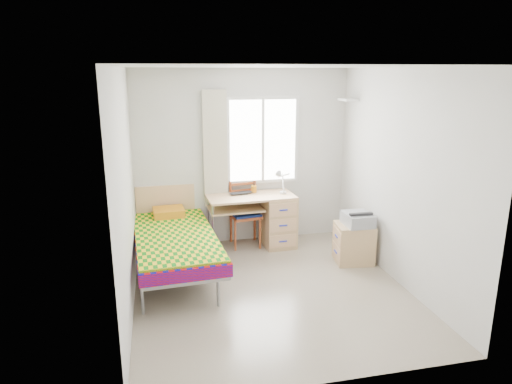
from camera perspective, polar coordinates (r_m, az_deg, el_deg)
floor at (r=5.63m, az=1.89°, el=-12.11°), size 3.50×3.50×0.00m
ceiling at (r=5.01m, az=2.15°, el=15.41°), size 3.50×3.50×0.00m
wall_back at (r=6.84m, az=-1.66°, el=4.33°), size 3.20×0.00×3.20m
wall_left at (r=5.02m, az=-15.96°, el=-0.15°), size 0.00×3.50×3.50m
wall_right at (r=5.77m, az=17.59°, el=1.64°), size 0.00×3.50×3.50m
window at (r=6.83m, az=0.85°, el=6.46°), size 1.10×0.04×1.30m
curtain at (r=6.68m, az=-5.11°, el=5.33°), size 0.35×0.05×1.70m
floating_shelf at (r=6.84m, az=11.46°, el=11.23°), size 0.20×0.32×0.03m
bed at (r=6.02m, az=-10.08°, el=-5.76°), size 1.14×2.22×0.93m
desk at (r=6.82m, az=2.17°, el=-3.24°), size 1.30×0.64×0.79m
chair at (r=6.83m, az=-1.39°, el=-2.26°), size 0.47×0.47×0.96m
cabinet at (r=6.43m, az=12.09°, el=-6.27°), size 0.55×0.50×0.54m
printer at (r=6.29m, az=12.60°, el=-3.29°), size 0.35×0.41×0.18m
laptop at (r=6.69m, az=-1.74°, el=-0.25°), size 0.38×0.29×0.03m
pen_cup at (r=6.81m, az=-0.26°, el=0.37°), size 0.10×0.10×0.10m
task_lamp at (r=6.59m, az=3.19°, el=1.57°), size 0.22×0.31×0.39m
book at (r=6.65m, az=-2.62°, el=-2.29°), size 0.26×0.30×0.02m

